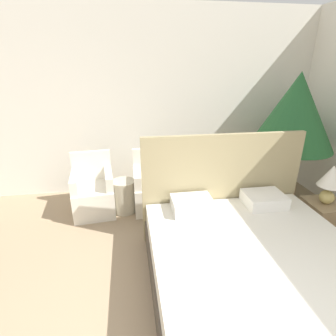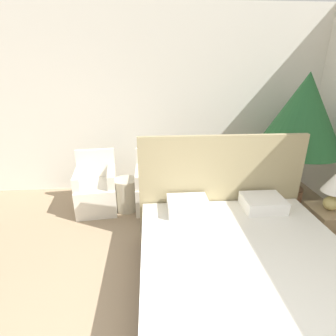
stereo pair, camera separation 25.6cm
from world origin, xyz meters
name	(u,v)px [view 1 (the left image)]	position (x,y,z in m)	size (l,w,h in m)	color
wall_back	(158,104)	(0.00, 3.71, 1.45)	(10.00, 0.06, 2.90)	silver
bed	(252,264)	(0.58, 1.23, 0.29)	(1.93, 2.03, 1.32)	#4C4238
armchair_near_window_left	(94,194)	(-1.05, 2.95, 0.28)	(0.62, 0.67, 0.86)	silver
armchair_near_window_right	(153,190)	(-0.18, 2.95, 0.28)	(0.57, 0.62, 0.86)	silver
potted_palm	(295,114)	(1.87, 2.88, 1.38)	(1.17, 1.17, 1.96)	brown
nightstand	(322,220)	(1.83, 1.89, 0.24)	(0.43, 0.44, 0.48)	#937A56
table_lamp	(331,180)	(1.81, 1.89, 0.79)	(0.28, 0.28, 0.49)	tan
side_table	(124,196)	(-0.62, 2.90, 0.24)	(0.34, 0.34, 0.49)	#B7AD93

